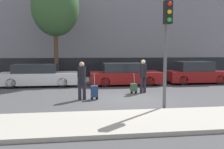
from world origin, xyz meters
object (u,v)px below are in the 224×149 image
(parked_car_2, at_px, (195,73))
(traffic_light, at_px, (167,34))
(parked_car_0, at_px, (38,76))
(trolley_right, at_px, (134,87))
(parked_car_1, at_px, (124,75))
(pedestrian_left, at_px, (82,78))
(pedestrian_right, at_px, (143,74))
(bare_tree_near_crossing, at_px, (55,7))
(parked_bicycle, at_px, (106,74))
(trolley_left, at_px, (94,91))

(parked_car_2, xyz_separation_m, traffic_light, (-4.66, -7.09, 2.11))
(parked_car_0, relative_size, trolley_right, 4.47)
(parked_car_1, distance_m, pedestrian_left, 5.28)
(trolley_right, bearing_deg, pedestrian_right, 16.54)
(bare_tree_near_crossing, bearing_deg, pedestrian_right, -45.00)
(pedestrian_right, relative_size, parked_bicycle, 0.97)
(parked_car_0, distance_m, pedestrian_right, 6.60)
(pedestrian_right, bearing_deg, trolley_left, -167.20)
(parked_car_2, height_order, trolley_right, parked_car_2)
(parked_car_0, bearing_deg, traffic_light, -51.99)
(trolley_right, relative_size, traffic_light, 0.27)
(pedestrian_left, bearing_deg, parked_car_2, -142.86)
(parked_car_0, distance_m, traffic_light, 9.25)
(pedestrian_left, height_order, traffic_light, traffic_light)
(pedestrian_left, xyz_separation_m, bare_tree_near_crossing, (-1.58, 6.18, 4.07))
(parked_car_0, bearing_deg, trolley_right, -32.72)
(bare_tree_near_crossing, bearing_deg, pedestrian_left, -75.68)
(trolley_left, distance_m, traffic_light, 4.18)
(parked_car_2, xyz_separation_m, pedestrian_right, (-4.45, -3.20, 0.30))
(trolley_right, relative_size, bare_tree_near_crossing, 0.15)
(parked_car_1, bearing_deg, traffic_light, -88.49)
(parked_car_0, distance_m, trolley_right, 6.23)
(parked_car_0, height_order, trolley_right, parked_car_0)
(parked_car_0, xyz_separation_m, traffic_light, (5.54, -7.09, 2.15))
(traffic_light, bearing_deg, bare_tree_near_crossing, 117.71)
(trolley_right, bearing_deg, parked_bicycle, 98.43)
(traffic_light, distance_m, parked_bicycle, 9.45)
(parked_bicycle, bearing_deg, parked_car_1, -66.79)
(parked_car_1, xyz_separation_m, trolley_right, (-0.13, -3.22, -0.35))
(parked_car_0, xyz_separation_m, parked_car_2, (10.21, -0.00, 0.04))
(parked_car_1, height_order, trolley_left, parked_car_1)
(parked_car_2, bearing_deg, pedestrian_right, -144.27)
(trolley_right, xyz_separation_m, bare_tree_near_crossing, (-4.23, 4.92, 4.73))
(parked_car_0, height_order, pedestrian_right, pedestrian_right)
(parked_car_0, height_order, trolley_left, parked_car_0)
(parked_car_0, height_order, parked_car_1, parked_car_1)
(pedestrian_left, xyz_separation_m, trolley_left, (0.55, -0.06, -0.59))
(bare_tree_near_crossing, bearing_deg, parked_car_2, -9.61)
(parked_car_0, height_order, traffic_light, traffic_light)
(pedestrian_right, xyz_separation_m, traffic_light, (-0.22, -3.89, 1.81))
(trolley_left, relative_size, parked_bicycle, 0.66)
(pedestrian_left, relative_size, pedestrian_right, 0.99)
(trolley_left, relative_size, traffic_light, 0.30)
(parked_car_0, xyz_separation_m, bare_tree_near_crossing, (1.00, 1.55, 4.40))
(trolley_left, xyz_separation_m, parked_bicycle, (1.31, 6.69, 0.12))
(pedestrian_left, bearing_deg, traffic_light, 146.17)
(parked_car_2, relative_size, bare_tree_near_crossing, 0.58)
(pedestrian_right, xyz_separation_m, trolley_right, (-0.53, -0.16, -0.67))
(parked_car_2, bearing_deg, parked_car_0, 179.97)
(parked_car_2, xyz_separation_m, parked_bicycle, (-5.77, 2.01, -0.19))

